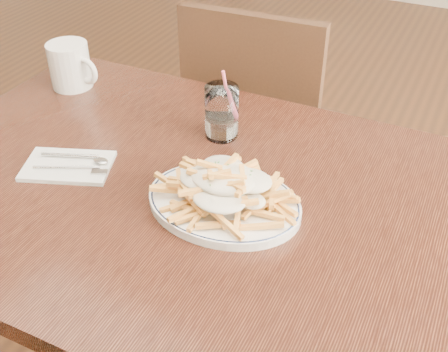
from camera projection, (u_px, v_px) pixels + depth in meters
The scene contains 8 objects.
table at pixel (196, 220), 1.11m from camera, with size 1.20×0.80×0.75m.
chair_far at pixel (259, 123), 1.74m from camera, with size 0.43×0.43×0.89m.
fries_plate at pixel (224, 203), 1.01m from camera, with size 0.31×0.27×0.02m.
loaded_fries at pixel (224, 183), 0.99m from camera, with size 0.25×0.21×0.07m.
napkin at pixel (68, 166), 1.12m from camera, with size 0.17×0.11×0.01m, color silver.
cutlery at pixel (69, 162), 1.12m from camera, with size 0.16×0.12×0.01m.
water_glass at pixel (222, 115), 1.19m from camera, with size 0.07×0.07×0.16m.
coffee_mug at pixel (71, 66), 1.37m from camera, with size 0.14×0.10×0.11m.
Camera 1 is at (0.42, -0.74, 1.40)m, focal length 45.00 mm.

